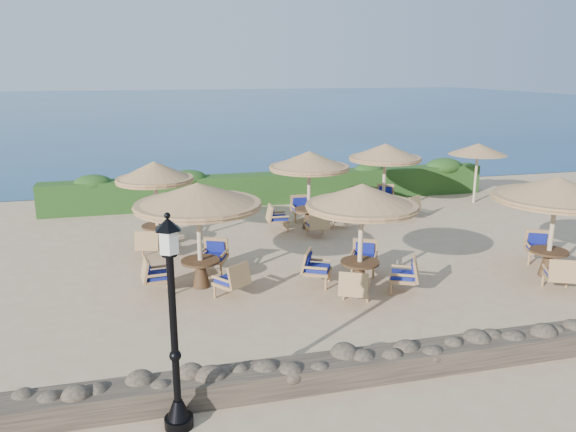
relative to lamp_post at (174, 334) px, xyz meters
The scene contains 12 objects.
ground 8.47m from the lamp_post, 54.78° to the left, with size 120.00×120.00×0.00m, color tan.
sea 76.97m from the lamp_post, 86.42° to the left, with size 160.00×160.00×0.00m, color navy.
hedge 14.83m from the lamp_post, 71.08° to the left, with size 18.00×0.90×1.20m, color #1B3C13.
stone_wall 5.02m from the lamp_post, ahead, with size 15.00×0.65×0.44m, color brown.
lamp_post is the anchor object (origin of this frame).
extra_parasol 17.41m from the lamp_post, 43.60° to the left, with size 2.30×2.30×2.41m.
cafe_set_0 5.70m from the lamp_post, 80.72° to the left, with size 3.11×3.11×2.65m.
cafe_set_1 6.53m from the lamp_post, 43.90° to the left, with size 2.81×2.81×2.65m.
cafe_set_2 10.65m from the lamp_post, 22.74° to the left, with size 3.20×3.20×2.65m.
cafe_set_3 9.14m from the lamp_post, 90.08° to the left, with size 2.31×2.89×2.65m.
cafe_set_4 11.16m from the lamp_post, 63.36° to the left, with size 2.82×2.82×2.65m.
cafe_set_5 13.85m from the lamp_post, 53.53° to the left, with size 2.74×2.77×2.65m.
Camera 1 is at (-5.04, -14.45, 5.31)m, focal length 35.00 mm.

